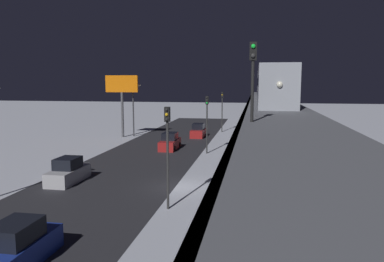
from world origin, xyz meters
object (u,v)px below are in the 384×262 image
sedan_red (170,142)px  sedan_silver (68,172)px  sedan_blue (16,249)px  commercial_billboard (122,90)px  rail_signal (253,68)px  sedan_red_2 (198,131)px  traffic_light_mid (207,116)px  traffic_light_far (222,106)px  subway_train (270,85)px  traffic_light_near (167,143)px

sedan_red → sedan_silver: 16.40m
sedan_blue → commercial_billboard: commercial_billboard is taller
sedan_red → commercial_billboard: size_ratio=0.51×
rail_signal → sedan_red: rail_signal is taller
sedan_red_2 → sedan_blue: bearing=-92.6°
traffic_light_mid → traffic_light_far: (0.00, -18.52, 0.00)m
subway_train → sedan_blue: 34.32m
traffic_light_mid → commercial_billboard: 17.44m
sedan_red → traffic_light_mid: traffic_light_mid is taller
traffic_light_near → commercial_billboard: bearing=-64.6°
subway_train → sedan_silver: bearing=48.9°
subway_train → sedan_blue: (11.60, 31.56, -6.84)m
sedan_red_2 → traffic_light_mid: size_ratio=0.67×
subway_train → traffic_light_near: size_ratio=5.76×
sedan_blue → traffic_light_near: bearing=60.1°
sedan_red → traffic_light_far: size_ratio=0.72×
sedan_red → traffic_light_far: bearing=74.1°
sedan_silver → traffic_light_far: size_ratio=0.69×
sedan_red → sedan_red_2: bearing=80.2°
subway_train → commercial_billboard: bearing=-15.1°
sedan_silver → commercial_billboard: size_ratio=0.49×
subway_train → sedan_red: subway_train is taller
rail_signal → traffic_light_far: (5.09, -39.72, -4.39)m
sedan_red → sedan_blue: (0.00, 28.71, 0.01)m
subway_train → sedan_blue: bearing=69.8°
subway_train → rail_signal: (1.81, 26.07, 0.95)m
traffic_light_mid → sedan_red: bearing=-23.3°
sedan_red_2 → sedan_silver: bearing=-103.8°
subway_train → traffic_light_near: (6.90, 23.38, -3.44)m
sedan_red → sedan_red_2: size_ratio=1.07×
traffic_light_near → sedan_red_2: bearing=-84.6°
rail_signal → sedan_blue: (9.79, 5.49, -7.79)m
traffic_light_far → sedan_red_2: bearing=64.5°
rail_signal → commercial_billboard: size_ratio=0.45×
traffic_light_near → traffic_light_far: (0.00, -37.03, 0.00)m
traffic_light_mid → sedan_silver: bearing=55.9°
sedan_red → commercial_billboard: commercial_billboard is taller
subway_train → sedan_red: (11.60, 2.85, -6.86)m
rail_signal → sedan_silver: 18.00m
sedan_silver → traffic_light_near: 11.00m
sedan_red_2 → commercial_billboard: size_ratio=0.48×
sedan_blue → traffic_light_near: (-4.70, -8.18, 3.40)m
sedan_red → sedan_blue: same height
rail_signal → sedan_silver: rail_signal is taller
sedan_silver → traffic_light_far: 33.72m
sedan_silver → traffic_light_far: traffic_light_far is taller
sedan_red → commercial_billboard: bearing=137.0°
traffic_light_near → subway_train: bearing=-106.4°
traffic_light_far → sedan_silver: bearing=73.9°
traffic_light_near → traffic_light_far: bearing=-90.0°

